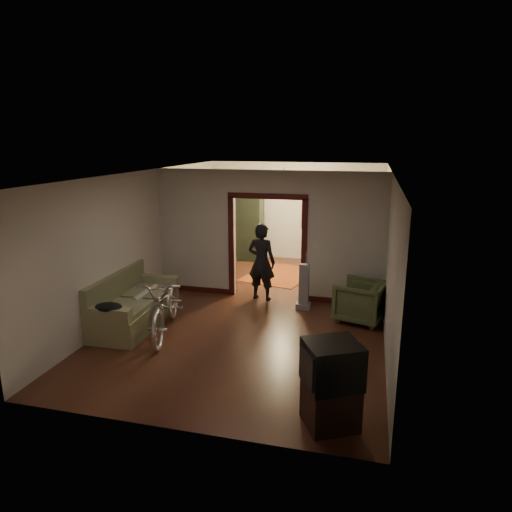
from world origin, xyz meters
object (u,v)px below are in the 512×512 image
(sofa, at_px, (133,300))
(person, at_px, (262,262))
(bicycle, at_px, (166,304))
(locker, at_px, (246,227))
(armchair, at_px, (360,301))
(desk, at_px, (329,252))

(sofa, bearing_deg, person, 42.13)
(bicycle, xyz_separation_m, person, (1.24, 2.17, 0.30))
(bicycle, bearing_deg, locker, 75.93)
(armchair, xyz_separation_m, person, (-2.13, 0.73, 0.45))
(sofa, xyz_separation_m, bicycle, (0.78, -0.22, 0.06))
(locker, bearing_deg, person, -67.72)
(person, bearing_deg, armchair, 169.79)
(armchair, relative_size, locker, 0.46)
(sofa, height_order, person, person)
(person, bearing_deg, desk, -100.57)
(bicycle, height_order, armchair, bicycle)
(sofa, bearing_deg, locker, 79.62)
(bicycle, bearing_deg, person, 46.24)
(desk, bearing_deg, bicycle, -127.36)
(person, bearing_deg, locker, -60.43)
(sofa, bearing_deg, bicycle, -17.80)
(armchair, bearing_deg, person, -92.25)
(bicycle, relative_size, person, 1.23)
(armchair, relative_size, desk, 0.97)
(sofa, relative_size, desk, 2.35)
(person, relative_size, desk, 1.87)
(locker, xyz_separation_m, desk, (2.41, 0.09, -0.61))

